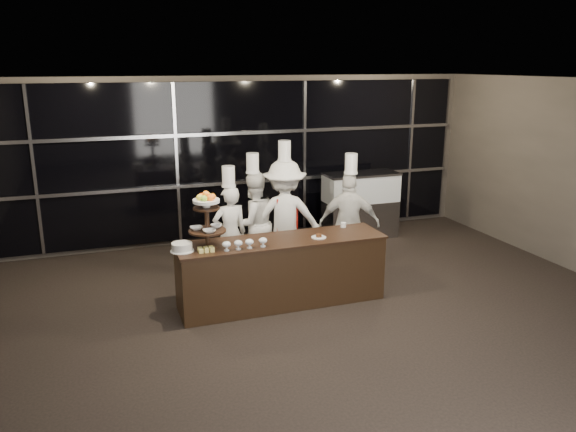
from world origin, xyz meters
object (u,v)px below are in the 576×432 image
object	(u,v)px
buffet_counter	(282,271)
chef_d	(349,222)
chef_a	(230,231)
chef_c	(285,217)
display_stand	(207,216)
display_case	(360,202)
chef_b	(254,222)
layer_cake	(182,247)

from	to	relation	value
buffet_counter	chef_d	distance (m)	1.62
chef_a	chef_d	distance (m)	1.85
chef_c	display_stand	bearing A→B (deg)	-142.04
display_case	chef_d	size ratio (longest dim) A/B	0.73
display_stand	chef_b	world-z (taller)	chef_b
chef_a	chef_d	world-z (taller)	chef_d
chef_b	chef_c	xyz separation A→B (m)	(0.45, -0.17, 0.09)
display_stand	display_case	world-z (taller)	display_stand
buffet_counter	chef_c	xyz separation A→B (m)	(0.43, 1.12, 0.44)
chef_b	buffet_counter	bearing A→B (deg)	-89.13
layer_cake	chef_a	bearing A→B (deg)	51.67
buffet_counter	chef_c	bearing A→B (deg)	68.82
buffet_counter	chef_a	world-z (taller)	chef_a
display_case	chef_c	xyz separation A→B (m)	(-1.96, -1.29, 0.22)
chef_c	chef_d	xyz separation A→B (m)	(0.94, -0.35, -0.09)
layer_cake	display_case	bearing A→B (deg)	33.32
chef_c	chef_b	bearing A→B (deg)	159.32
layer_cake	display_case	world-z (taller)	display_case
buffet_counter	layer_cake	bearing A→B (deg)	-177.86
chef_b	chef_c	distance (m)	0.49
chef_a	buffet_counter	bearing A→B (deg)	-67.34
display_stand	display_case	distance (m)	4.21
chef_b	chef_d	world-z (taller)	chef_b
chef_c	chef_d	bearing A→B (deg)	-20.35
display_stand	display_case	bearing A→B (deg)	35.32
display_case	chef_a	xyz separation A→B (m)	(-2.84, -1.33, 0.08)
display_case	chef_d	bearing A→B (deg)	-121.84
display_stand	layer_cake	size ratio (longest dim) A/B	2.48
layer_cake	display_stand	bearing A→B (deg)	8.36
chef_b	chef_c	bearing A→B (deg)	-20.68
display_stand	buffet_counter	bearing A→B (deg)	0.01
buffet_counter	chef_b	xyz separation A→B (m)	(-0.02, 1.29, 0.35)
layer_cake	chef_d	world-z (taller)	chef_d
chef_b	chef_d	xyz separation A→B (m)	(1.40, -0.52, 0.00)
layer_cake	chef_b	bearing A→B (deg)	45.42
buffet_counter	chef_a	xyz separation A→B (m)	(-0.45, 1.08, 0.30)
display_case	buffet_counter	bearing A→B (deg)	-134.87
chef_a	layer_cake	bearing A→B (deg)	-128.33
layer_cake	chef_c	distance (m)	2.12
buffet_counter	layer_cake	world-z (taller)	layer_cake
display_stand	chef_a	size ratio (longest dim) A/B	0.42
chef_c	chef_d	world-z (taller)	chef_c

